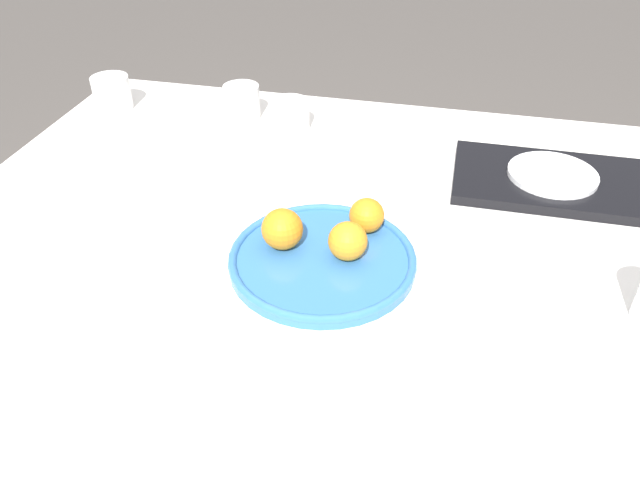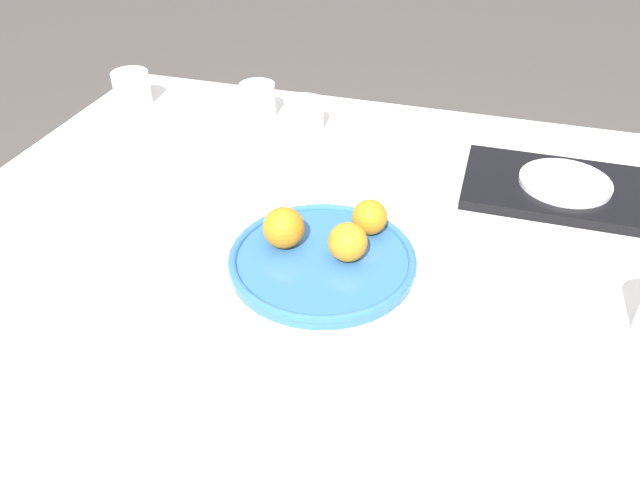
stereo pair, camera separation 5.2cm
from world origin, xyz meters
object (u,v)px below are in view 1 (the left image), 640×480
serving_tray (551,181)px  cup_1 (290,115)px  cup_2 (242,102)px  fruit_platter (320,259)px  orange_0 (282,229)px  orange_2 (348,241)px  napkin (360,169)px  orange_1 (367,215)px  side_plate (553,174)px  cup_0 (112,93)px

serving_tray → cup_1: size_ratio=4.23×
cup_2 → fruit_platter: bearing=-59.0°
orange_0 → orange_2: size_ratio=1.08×
fruit_platter → cup_2: (-0.30, 0.50, 0.03)m
cup_1 → napkin: size_ratio=0.65×
orange_1 → serving_tray: 0.41m
orange_0 → serving_tray: size_ratio=0.18×
serving_tray → side_plate: 0.02m
orange_1 → side_plate: bearing=37.9°
orange_2 → cup_1: 0.51m
fruit_platter → orange_1: size_ratio=5.09×
orange_1 → cup_2: cup_2 is taller
orange_2 → cup_1: size_ratio=0.72×
cup_2 → cup_0: bearing=-176.1°
orange_0 → napkin: (0.08, 0.30, -0.05)m
cup_1 → cup_2: 0.13m
fruit_platter → cup_1: 0.50m
side_plate → napkin: (-0.37, -0.03, -0.02)m
orange_0 → napkin: 0.31m
orange_1 → orange_2: 0.08m
cup_0 → orange_0: bearing=-40.0°
orange_0 → cup_0: size_ratio=0.78×
side_plate → serving_tray: bearing=180.0°
orange_1 → napkin: 0.23m
napkin → orange_0: bearing=-104.4°
orange_2 → orange_0: bearing=177.4°
cup_2 → napkin: (0.31, -0.19, -0.03)m
napkin → orange_2: bearing=-83.8°
cup_0 → napkin: size_ratio=0.65×
orange_2 → serving_tray: orange_2 is taller
side_plate → cup_1: (-0.56, 0.12, 0.01)m
orange_1 → side_plate: size_ratio=0.35×
orange_1 → cup_1: size_ratio=0.68×
orange_2 → serving_tray: (0.34, 0.33, -0.04)m
orange_1 → serving_tray: size_ratio=0.16×
orange_1 → orange_2: size_ratio=0.94×
orange_2 → cup_2: (-0.35, 0.49, -0.01)m
cup_1 → napkin: 0.25m
side_plate → fruit_platter: bearing=-138.2°
serving_tray → orange_1: bearing=-142.1°
fruit_platter → napkin: size_ratio=2.26×
cup_2 → orange_2: bearing=-54.9°
serving_tray → side_plate: size_ratio=2.18×
serving_tray → cup_0: bearing=172.3°
orange_0 → cup_1: size_ratio=0.78×
serving_tray → cup_0: (-1.01, 0.14, 0.03)m
cup_2 → napkin: cup_2 is taller
side_plate → cup_1: cup_1 is taller
orange_1 → cup_0: 0.79m
side_plate → cup_0: cup_0 is taller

